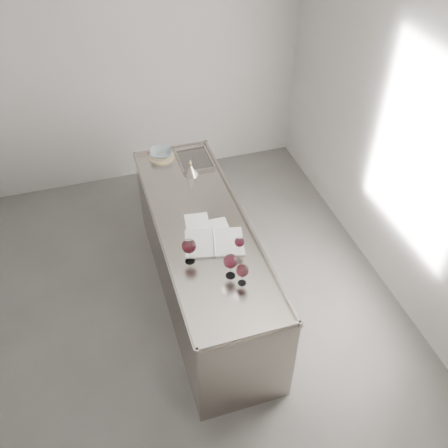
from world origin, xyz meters
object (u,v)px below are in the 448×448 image
object	(u,v)px
wine_funnel	(191,170)
wine_glass_right	(242,271)
wine_glass_small	(239,242)
wine_glass_middle	(231,262)
notebook	(214,242)
ceramic_bowl	(161,153)
wine_glass_left	(189,247)
counter	(204,263)

from	to	relation	value
wine_funnel	wine_glass_right	bearing A→B (deg)	-88.96
wine_glass_small	wine_glass_middle	bearing A→B (deg)	-123.63
wine_glass_small	notebook	world-z (taller)	wine_glass_small
wine_glass_middle	ceramic_bowl	distance (m)	1.71
wine_glass_small	wine_glass_right	bearing A→B (deg)	-104.73
wine_glass_middle	wine_funnel	world-z (taller)	wine_glass_middle
ceramic_bowl	wine_glass_left	bearing A→B (deg)	-93.37
wine_glass_left	wine_glass_right	xyz separation A→B (m)	(0.31, -0.33, -0.03)
wine_glass_right	notebook	distance (m)	0.49
counter	notebook	distance (m)	0.54
ceramic_bowl	wine_funnel	size ratio (longest dim) A/B	1.19
wine_glass_small	ceramic_bowl	xyz separation A→B (m)	(-0.31, 1.49, -0.07)
counter	wine_glass_left	size ratio (longest dim) A/B	10.97
wine_glass_small	wine_funnel	xyz separation A→B (m)	(-0.11, 1.11, -0.06)
wine_glass_left	counter	bearing A→B (deg)	61.77
ceramic_bowl	wine_glass_right	bearing A→B (deg)	-82.79
wine_glass_left	wine_glass_right	bearing A→B (deg)	-46.87
wine_glass_left	wine_glass_middle	size ratio (longest dim) A/B	1.04
wine_glass_small	wine_funnel	bearing A→B (deg)	95.45
wine_glass_left	wine_glass_middle	bearing A→B (deg)	-43.20
ceramic_bowl	counter	bearing A→B (deg)	-83.69
wine_glass_middle	ceramic_bowl	xyz separation A→B (m)	(-0.17, 1.70, -0.10)
wine_funnel	notebook	bearing A→B (deg)	-93.07
ceramic_bowl	wine_funnel	world-z (taller)	wine_funnel
ceramic_bowl	wine_glass_middle	bearing A→B (deg)	-84.36
counter	wine_funnel	distance (m)	0.88
wine_glass_middle	wine_glass_right	world-z (taller)	wine_glass_middle
wine_glass_middle	notebook	distance (m)	0.40
wine_glass_right	wine_glass_small	world-z (taller)	wine_glass_right
wine_glass_left	ceramic_bowl	xyz separation A→B (m)	(0.09, 1.46, -0.11)
wine_glass_right	notebook	size ratio (longest dim) A/B	0.34
wine_glass_left	wine_glass_small	world-z (taller)	wine_glass_left
wine_funnel	wine_glass_small	bearing A→B (deg)	-84.55
notebook	wine_funnel	bearing A→B (deg)	99.77
counter	ceramic_bowl	world-z (taller)	ceramic_bowl
wine_glass_small	ceramic_bowl	world-z (taller)	wine_glass_small
wine_glass_right	notebook	bearing A→B (deg)	99.27
notebook	wine_glass_middle	bearing A→B (deg)	-74.48
notebook	counter	bearing A→B (deg)	110.00
counter	wine_glass_middle	xyz separation A→B (m)	(0.05, -0.62, 0.62)
wine_glass_left	wine_funnel	distance (m)	1.13
counter	wine_glass_middle	size ratio (longest dim) A/B	11.39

